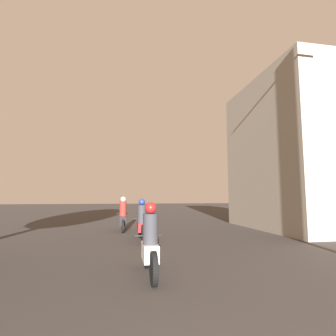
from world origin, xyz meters
name	(u,v)px	position (x,y,z in m)	size (l,w,h in m)	color
motorcycle_white	(150,246)	(-0.34, 5.88, 0.61)	(0.60, 1.89, 1.51)	black
motorcycle_red	(142,224)	(-0.16, 10.27, 0.62)	(0.60, 2.12, 1.55)	black
motorcycle_black	(123,217)	(-0.81, 13.17, 0.64)	(0.60, 1.97, 1.62)	black
building_right_near	(292,154)	(7.72, 12.31, 3.82)	(4.05, 6.93, 7.63)	gray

